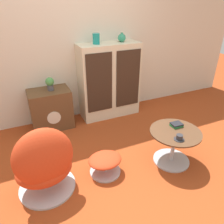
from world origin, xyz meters
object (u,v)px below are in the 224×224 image
at_px(sideboard, 109,81).
at_px(teacup, 179,138).
at_px(egg_chair, 44,164).
at_px(potted_plant, 50,83).
at_px(book_stack, 177,125).
at_px(coffee_table, 174,143).
at_px(vase_leftmost, 96,39).
at_px(vase_inner_left, 122,38).
at_px(tv_console, 51,109).
at_px(ottoman, 105,162).

xyz_separation_m(sideboard, teacup, (0.13, -1.61, -0.14)).
bearing_deg(egg_chair, sideboard, 45.72).
xyz_separation_m(potted_plant, teacup, (1.08, -1.60, -0.25)).
distance_m(teacup, book_stack, 0.28).
relative_size(egg_chair, coffee_table, 1.34).
xyz_separation_m(vase_leftmost, vase_inner_left, (0.42, 0.00, -0.01)).
distance_m(tv_console, coffee_table, 1.87).
xyz_separation_m(tv_console, ottoman, (0.36, -1.29, -0.15)).
distance_m(tv_console, book_stack, 1.87).
distance_m(tv_console, vase_inner_left, 1.54).
bearing_deg(coffee_table, tv_console, 129.41).
bearing_deg(ottoman, book_stack, -4.30).
bearing_deg(tv_console, ottoman, -74.57).
bearing_deg(tv_console, coffee_table, -50.59).
height_order(ottoman, teacup, teacup).
bearing_deg(vase_leftmost, sideboard, -1.09).
bearing_deg(vase_inner_left, book_stack, -87.05).
height_order(egg_chair, book_stack, egg_chair).
relative_size(sideboard, vase_inner_left, 8.80).
distance_m(sideboard, book_stack, 1.41).
xyz_separation_m(coffee_table, teacup, (-0.07, -0.15, 0.20)).
relative_size(vase_leftmost, book_stack, 1.12).
xyz_separation_m(egg_chair, ottoman, (0.65, 0.01, -0.21)).
xyz_separation_m(coffee_table, vase_inner_left, (0.01, 1.46, 1.00)).
bearing_deg(vase_inner_left, tv_console, -179.21).
bearing_deg(ottoman, sideboard, 64.32).
distance_m(sideboard, vase_leftmost, 0.71).
xyz_separation_m(egg_chair, vase_leftmost, (1.08, 1.32, 0.92)).
distance_m(vase_leftmost, teacup, 1.84).
relative_size(coffee_table, book_stack, 4.38).
xyz_separation_m(ottoman, teacup, (0.76, -0.30, 0.31)).
relative_size(sideboard, vase_leftmost, 7.87).
bearing_deg(vase_leftmost, vase_inner_left, 0.00).
distance_m(tv_console, egg_chair, 1.34).
bearing_deg(potted_plant, egg_chair, -104.44).
bearing_deg(book_stack, potted_plant, 132.14).
relative_size(tv_console, ottoman, 1.56).
height_order(ottoman, vase_inner_left, vase_inner_left).
xyz_separation_m(sideboard, ottoman, (-0.63, -1.30, -0.45)).
xyz_separation_m(sideboard, coffee_table, (0.21, -1.46, -0.34)).
distance_m(ottoman, book_stack, 0.97).
bearing_deg(coffee_table, vase_leftmost, 105.62).
distance_m(tv_console, vase_leftmost, 1.25).
bearing_deg(sideboard, potted_plant, -179.26).
bearing_deg(vase_leftmost, ottoman, -107.96).
bearing_deg(egg_chair, ottoman, 0.78).
bearing_deg(tv_console, vase_inner_left, 0.79).
relative_size(vase_inner_left, book_stack, 1.00).
height_order(tv_console, egg_chair, egg_chair).
bearing_deg(ottoman, potted_plant, 103.84).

